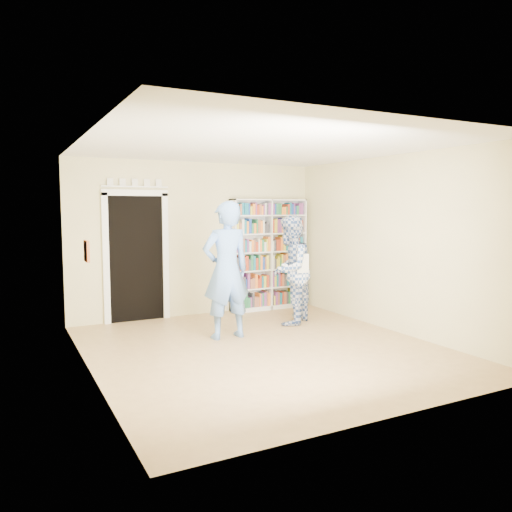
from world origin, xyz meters
The scene contains 11 objects.
floor centered at (0.00, 0.00, 0.00)m, with size 5.00×5.00×0.00m, color #9B764B.
ceiling centered at (0.00, 0.00, 2.70)m, with size 5.00×5.00×0.00m, color white.
wall_back centered at (0.00, 2.50, 1.35)m, with size 4.50×4.50×0.00m, color beige.
wall_left centered at (-2.25, 0.00, 1.35)m, with size 5.00×5.00×0.00m, color beige.
wall_right centered at (2.25, 0.00, 1.35)m, with size 5.00×5.00×0.00m, color beige.
bookshelf centered at (1.35, 2.34, 1.04)m, with size 1.50×0.28×2.06m.
doorway centered at (-1.10, 2.48, 1.18)m, with size 1.10×0.08×2.43m.
wall_art centered at (-2.23, 0.20, 1.40)m, with size 0.03×0.25×0.25m, color brown.
man_blue centered at (-0.22, 0.76, 1.00)m, with size 0.73×0.48×2.00m, color #618DD7.
man_plaid centered at (1.07, 1.10, 0.89)m, with size 0.86×0.67×1.78m, color #2C4A88.
paper_sheet centered at (1.15, 0.84, 1.02)m, with size 0.21×0.01×0.30m, color white.
Camera 1 is at (-3.12, -5.82, 1.90)m, focal length 35.00 mm.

